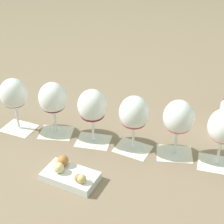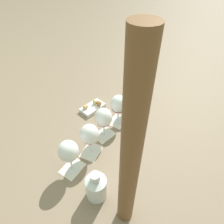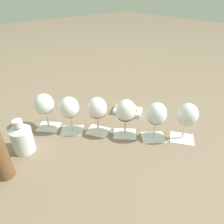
{
  "view_description": "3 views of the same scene",
  "coord_description": "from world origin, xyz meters",
  "px_view_note": "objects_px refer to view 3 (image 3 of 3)",
  "views": [
    {
      "loc": [
        -0.8,
        0.5,
        0.7
      ],
      "look_at": [
        -0.0,
        0.0,
        0.13
      ],
      "focal_mm": 55.0,
      "sensor_mm": 36.0,
      "label": 1
    },
    {
      "loc": [
        -0.21,
        -0.81,
        0.89
      ],
      "look_at": [
        -0.0,
        0.0,
        0.13
      ],
      "focal_mm": 32.0,
      "sensor_mm": 36.0,
      "label": 2
    },
    {
      "loc": [
        0.61,
        -0.53,
        0.65
      ],
      "look_at": [
        -0.0,
        0.0,
        0.13
      ],
      "focal_mm": 32.0,
      "sensor_mm": 36.0,
      "label": 3
    }
  ],
  "objects_px": {
    "wine_glass_0": "(45,106)",
    "ceramic_vase": "(22,138)",
    "wine_glass_1": "(69,109)",
    "wine_glass_3": "(126,112)",
    "wine_glass_4": "(156,115)",
    "wine_glass_2": "(97,109)",
    "wine_glass_5": "(187,116)",
    "snack_dish": "(128,110)"
  },
  "relations": [
    {
      "from": "wine_glass_1",
      "to": "snack_dish",
      "type": "relative_size",
      "value": 1.06
    },
    {
      "from": "wine_glass_2",
      "to": "snack_dish",
      "type": "height_order",
      "value": "wine_glass_2"
    },
    {
      "from": "ceramic_vase",
      "to": "snack_dish",
      "type": "relative_size",
      "value": 0.9
    },
    {
      "from": "wine_glass_3",
      "to": "wine_glass_0",
      "type": "bearing_deg",
      "value": -139.47
    },
    {
      "from": "wine_glass_5",
      "to": "wine_glass_0",
      "type": "bearing_deg",
      "value": -139.0
    },
    {
      "from": "wine_glass_2",
      "to": "snack_dish",
      "type": "xyz_separation_m",
      "value": [
        -0.02,
        0.24,
        -0.11
      ]
    },
    {
      "from": "snack_dish",
      "to": "wine_glass_5",
      "type": "bearing_deg",
      "value": 5.98
    },
    {
      "from": "wine_glass_3",
      "to": "ceramic_vase",
      "type": "xyz_separation_m",
      "value": [
        -0.22,
        -0.43,
        -0.06
      ]
    },
    {
      "from": "wine_glass_1",
      "to": "ceramic_vase",
      "type": "distance_m",
      "value": 0.25
    },
    {
      "from": "wine_glass_2",
      "to": "wine_glass_5",
      "type": "xyz_separation_m",
      "value": [
        0.32,
        0.28,
        -0.0
      ]
    },
    {
      "from": "wine_glass_0",
      "to": "wine_glass_3",
      "type": "height_order",
      "value": "same"
    },
    {
      "from": "wine_glass_2",
      "to": "ceramic_vase",
      "type": "distance_m",
      "value": 0.36
    },
    {
      "from": "wine_glass_4",
      "to": "wine_glass_5",
      "type": "distance_m",
      "value": 0.14
    },
    {
      "from": "wine_glass_2",
      "to": "ceramic_vase",
      "type": "xyz_separation_m",
      "value": [
        -0.11,
        -0.34,
        -0.06
      ]
    },
    {
      "from": "wine_glass_1",
      "to": "wine_glass_2",
      "type": "height_order",
      "value": "same"
    },
    {
      "from": "wine_glass_0",
      "to": "ceramic_vase",
      "type": "bearing_deg",
      "value": -59.93
    },
    {
      "from": "wine_glass_0",
      "to": "ceramic_vase",
      "type": "height_order",
      "value": "wine_glass_0"
    },
    {
      "from": "wine_glass_4",
      "to": "ceramic_vase",
      "type": "bearing_deg",
      "value": -122.71
    },
    {
      "from": "wine_glass_3",
      "to": "wine_glass_4",
      "type": "xyz_separation_m",
      "value": [
        0.11,
        0.09,
        -0.0
      ]
    },
    {
      "from": "wine_glass_2",
      "to": "snack_dish",
      "type": "distance_m",
      "value": 0.27
    },
    {
      "from": "wine_glass_2",
      "to": "wine_glass_5",
      "type": "distance_m",
      "value": 0.43
    },
    {
      "from": "wine_glass_5",
      "to": "snack_dish",
      "type": "height_order",
      "value": "wine_glass_5"
    },
    {
      "from": "wine_glass_1",
      "to": "wine_glass_0",
      "type": "bearing_deg",
      "value": -144.85
    },
    {
      "from": "wine_glass_4",
      "to": "wine_glass_5",
      "type": "height_order",
      "value": "same"
    },
    {
      "from": "wine_glass_4",
      "to": "wine_glass_0",
      "type": "bearing_deg",
      "value": -140.25
    },
    {
      "from": "wine_glass_0",
      "to": "ceramic_vase",
      "type": "distance_m",
      "value": 0.2
    },
    {
      "from": "wine_glass_4",
      "to": "wine_glass_1",
      "type": "bearing_deg",
      "value": -138.78
    },
    {
      "from": "wine_glass_4",
      "to": "ceramic_vase",
      "type": "xyz_separation_m",
      "value": [
        -0.33,
        -0.52,
        -0.06
      ]
    },
    {
      "from": "wine_glass_3",
      "to": "wine_glass_2",
      "type": "bearing_deg",
      "value": -140.52
    },
    {
      "from": "wine_glass_0",
      "to": "snack_dish",
      "type": "height_order",
      "value": "wine_glass_0"
    },
    {
      "from": "wine_glass_5",
      "to": "ceramic_vase",
      "type": "bearing_deg",
      "value": -124.84
    },
    {
      "from": "wine_glass_0",
      "to": "wine_glass_2",
      "type": "xyz_separation_m",
      "value": [
        0.2,
        0.18,
        0.0
      ]
    },
    {
      "from": "wine_glass_0",
      "to": "wine_glass_5",
      "type": "relative_size",
      "value": 1.0
    },
    {
      "from": "wine_glass_0",
      "to": "wine_glass_4",
      "type": "relative_size",
      "value": 1.0
    },
    {
      "from": "wine_glass_2",
      "to": "wine_glass_3",
      "type": "bearing_deg",
      "value": 39.48
    },
    {
      "from": "wine_glass_2",
      "to": "wine_glass_4",
      "type": "height_order",
      "value": "same"
    },
    {
      "from": "ceramic_vase",
      "to": "wine_glass_4",
      "type": "bearing_deg",
      "value": 57.29
    },
    {
      "from": "wine_glass_0",
      "to": "wine_glass_2",
      "type": "distance_m",
      "value": 0.27
    },
    {
      "from": "wine_glass_1",
      "to": "ceramic_vase",
      "type": "xyz_separation_m",
      "value": [
        -0.02,
        -0.24,
        -0.06
      ]
    },
    {
      "from": "wine_glass_0",
      "to": "wine_glass_5",
      "type": "bearing_deg",
      "value": 41.0
    },
    {
      "from": "ceramic_vase",
      "to": "wine_glass_5",
      "type": "bearing_deg",
      "value": 55.16
    },
    {
      "from": "wine_glass_1",
      "to": "wine_glass_3",
      "type": "distance_m",
      "value": 0.28
    }
  ]
}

